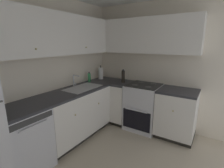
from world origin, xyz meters
TOP-DOWN VIEW (x-y plane):
  - wall_back at (0.00, 1.52)m, footprint 3.53×0.05m
  - wall_right at (1.74, 0.00)m, footprint 0.05×3.09m
  - dishwasher at (-0.55, 1.19)m, footprint 0.60×0.63m
  - lower_cabinets_back at (0.43, 1.20)m, footprint 1.36×0.62m
  - countertop_back at (0.43, 1.20)m, footprint 2.56×0.60m
  - lower_cabinets_right at (1.42, -0.01)m, footprint 0.62×1.57m
  - countertop_right at (1.41, -0.01)m, footprint 0.60×1.57m
  - oven_range at (1.43, 0.29)m, footprint 0.68×0.62m
  - upper_cabinets_back at (0.27, 1.34)m, footprint 2.24×0.34m
  - upper_cabinets_right at (1.55, 0.44)m, footprint 0.32×2.12m
  - sink at (0.64, 1.17)m, footprint 0.70×0.40m
  - faucet at (0.64, 1.37)m, footprint 0.07×0.16m
  - soap_bottle at (1.07, 1.38)m, footprint 0.06×0.06m
  - paper_towel_roll at (1.45, 1.36)m, footprint 0.11×0.11m
  - oil_bottle at (1.41, 0.75)m, footprint 0.07×0.07m

SIDE VIEW (x-z plane):
  - dishwasher at x=-0.55m, z-range 0.00..0.86m
  - lower_cabinets_right at x=1.42m, z-range 0.00..0.87m
  - lower_cabinets_back at x=0.43m, z-range 0.00..0.87m
  - oven_range at x=1.43m, z-range -0.07..0.98m
  - sink at x=0.64m, z-range 0.81..0.91m
  - countertop_back at x=0.43m, z-range 0.86..0.90m
  - countertop_right at x=1.41m, z-range 0.86..0.90m
  - soap_bottle at x=1.07m, z-range 0.89..1.10m
  - oil_bottle at x=1.41m, z-range 0.89..1.16m
  - paper_towel_roll at x=1.45m, z-range 0.87..1.19m
  - faucet at x=0.64m, z-range 0.92..1.14m
  - wall_back at x=0.00m, z-range 0.00..2.48m
  - wall_right at x=1.74m, z-range 0.00..2.48m
  - upper_cabinets_back at x=0.27m, z-range 1.51..2.16m
  - upper_cabinets_right at x=1.55m, z-range 1.51..2.16m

